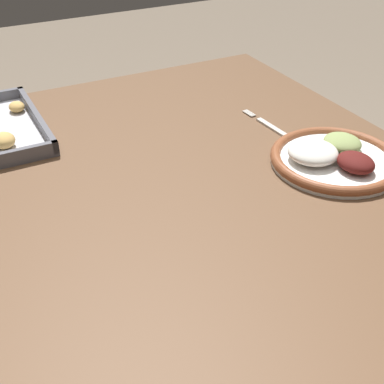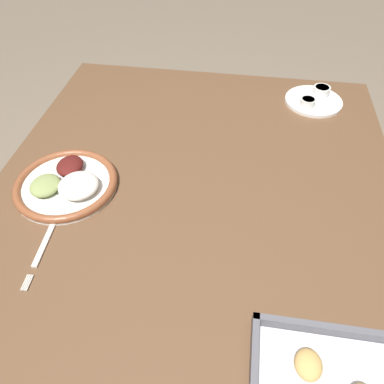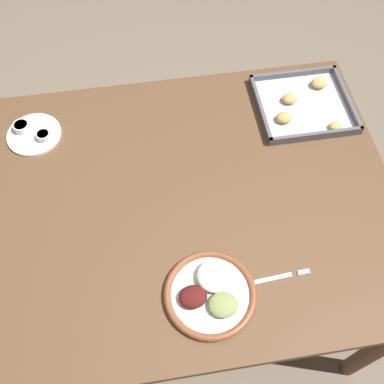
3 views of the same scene
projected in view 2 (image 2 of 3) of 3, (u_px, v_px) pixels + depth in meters
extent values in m
plane|color=#7A6B59|center=(192.00, 337.00, 1.44)|extent=(8.00, 8.00, 0.00)
cube|color=brown|center=(192.00, 205.00, 0.90)|extent=(1.25, 1.00, 0.03)
cylinder|color=brown|center=(109.00, 157.00, 1.62)|extent=(0.06, 0.06, 0.74)
cylinder|color=brown|center=(323.00, 179.00, 1.52)|extent=(0.06, 0.06, 0.74)
cylinder|color=white|center=(67.00, 185.00, 0.92)|extent=(0.25, 0.25, 0.01)
torus|color=brown|center=(66.00, 183.00, 0.91)|extent=(0.25, 0.25, 0.02)
ellipsoid|color=silver|center=(79.00, 186.00, 0.88)|extent=(0.10, 0.10, 0.03)
ellipsoid|color=#511614|center=(70.00, 166.00, 0.93)|extent=(0.08, 0.06, 0.03)
ellipsoid|color=#8C9E5B|center=(45.00, 185.00, 0.89)|extent=(0.08, 0.07, 0.03)
cube|color=silver|center=(48.00, 237.00, 0.81)|extent=(0.16, 0.02, 0.00)
cylinder|color=silver|center=(24.00, 282.00, 0.73)|extent=(0.04, 0.01, 0.00)
cylinder|color=silver|center=(26.00, 283.00, 0.73)|extent=(0.04, 0.01, 0.00)
cylinder|color=silver|center=(28.00, 283.00, 0.73)|extent=(0.04, 0.01, 0.00)
cylinder|color=silver|center=(30.00, 283.00, 0.73)|extent=(0.04, 0.01, 0.00)
cylinder|color=white|center=(313.00, 101.00, 1.18)|extent=(0.18, 0.18, 0.01)
cylinder|color=silver|center=(321.00, 91.00, 1.19)|extent=(0.05, 0.05, 0.03)
cylinder|color=#B22819|center=(322.00, 88.00, 1.18)|extent=(0.04, 0.04, 0.01)
cylinder|color=silver|center=(308.00, 102.00, 1.15)|extent=(0.05, 0.05, 0.02)
cylinder|color=#593319|center=(308.00, 100.00, 1.14)|extent=(0.04, 0.04, 0.01)
cube|color=#595960|center=(338.00, 331.00, 0.65)|extent=(0.01, 0.30, 0.03)
ellipsoid|color=tan|center=(308.00, 365.00, 0.60)|extent=(0.05, 0.05, 0.03)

